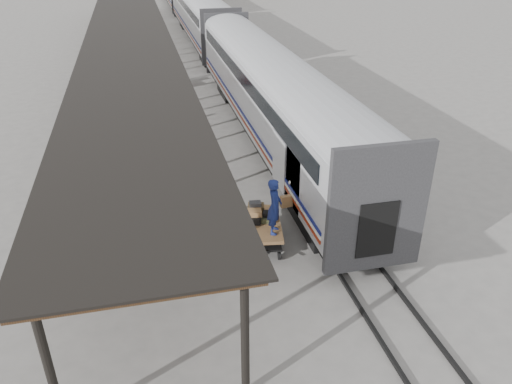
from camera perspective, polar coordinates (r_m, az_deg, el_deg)
The scene contains 9 objects.
ground at distance 18.21m, azimuth -1.71°, elevation -4.45°, with size 160.00×160.00×0.00m, color slate.
train at distance 49.76m, azimuth -6.40°, elevation 19.67°, with size 3.45×76.01×4.01m.
canopy at distance 39.50m, azimuth -14.53°, elevation 18.78°, with size 4.90×64.30×4.15m.
rails at distance 50.41m, azimuth -6.26°, elevation 16.74°, with size 1.54×150.00×0.12m.
baggage_cart at distance 17.15m, azimuth 0.69°, elevation -4.12°, with size 1.63×2.57×0.86m.
suitcase_stack at distance 17.22m, azimuth 0.24°, elevation -2.39°, with size 1.40×1.08×0.56m.
luggage_tug at distance 35.25m, azimuth -10.75°, elevation 12.51°, with size 1.44×1.80×1.39m.
porter at distance 16.07m, azimuth 2.14°, elevation -1.66°, with size 0.70×0.46×1.93m, color navy.
pedestrian at distance 27.62m, azimuth -12.16°, elevation 8.54°, with size 1.00×0.42×1.71m, color black.
Camera 1 is at (-3.01, -15.07, 9.77)m, focal length 35.00 mm.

